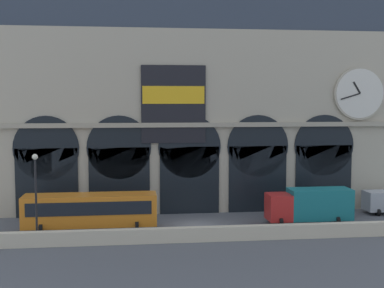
# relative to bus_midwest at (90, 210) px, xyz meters

# --- Properties ---
(ground_plane) EXTENTS (200.00, 200.00, 0.00)m
(ground_plane) POSITION_rel_bus_midwest_xyz_m (9.00, 0.75, -1.78)
(ground_plane) COLOR #54565B
(quay_parapet_wall) EXTENTS (90.00, 0.70, 1.12)m
(quay_parapet_wall) POSITION_rel_bus_midwest_xyz_m (9.00, -4.19, -1.22)
(quay_parapet_wall) COLOR beige
(quay_parapet_wall) RESTS_ON ground
(station_building) EXTENTS (41.63, 4.48, 22.54)m
(station_building) POSITION_rel_bus_midwest_xyz_m (9.04, 7.79, 9.08)
(station_building) COLOR #B2A891
(station_building) RESTS_ON ground
(bus_midwest) EXTENTS (11.00, 3.25, 3.10)m
(bus_midwest) POSITION_rel_bus_midwest_xyz_m (0.00, 0.00, 0.00)
(bus_midwest) COLOR orange
(bus_midwest) RESTS_ON ground
(box_truck_mideast) EXTENTS (7.50, 2.91, 3.12)m
(box_truck_mideast) POSITION_rel_bus_midwest_xyz_m (19.14, 0.32, -0.08)
(box_truck_mideast) COLOR red
(box_truck_mideast) RESTS_ON ground
(street_lamp_quayside) EXTENTS (0.44, 0.44, 6.90)m
(street_lamp_quayside) POSITION_rel_bus_midwest_xyz_m (-3.76, -3.39, 2.63)
(street_lamp_quayside) COLOR black
(street_lamp_quayside) RESTS_ON ground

